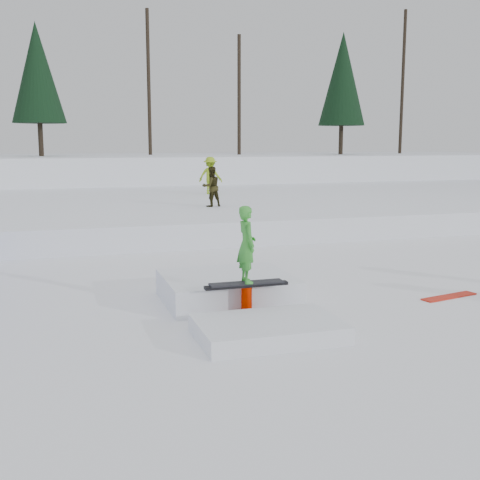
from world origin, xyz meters
name	(u,v)px	position (x,y,z in m)	size (l,w,h in m)	color
ground	(246,314)	(0.00, 0.00, 0.00)	(120.00, 120.00, 0.00)	white
snow_berm	(107,174)	(0.00, 30.00, 1.20)	(60.00, 14.00, 2.40)	white
snow_midrise	(135,207)	(0.00, 16.00, 0.40)	(50.00, 18.00, 0.80)	white
treeline	(203,76)	(6.18, 28.28, 7.45)	(40.24, 4.22, 10.50)	black
walker_olive	(211,187)	(2.37, 11.72, 1.57)	(0.75, 0.58, 1.53)	black
walker_ygreen	(210,175)	(3.77, 17.27, 1.68)	(1.14, 0.66, 1.76)	#8DB51B
loose_board_red	(449,297)	(4.50, -0.10, 0.01)	(1.40, 0.28, 0.03)	red
jib_rail_feature	(237,295)	(-0.08, 0.30, 0.30)	(2.60, 4.40, 2.11)	white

